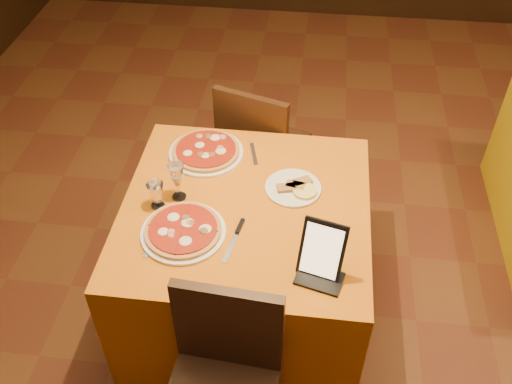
# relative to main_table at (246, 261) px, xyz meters

# --- Properties ---
(floor) EXTENTS (6.00, 7.00, 0.01)m
(floor) POSITION_rel_main_table_xyz_m (0.51, 0.02, -0.38)
(floor) COLOR #5E2D19
(floor) RESTS_ON ground
(main_table) EXTENTS (1.10, 1.10, 0.75)m
(main_table) POSITION_rel_main_table_xyz_m (0.00, 0.00, 0.00)
(main_table) COLOR #CC6A0D
(main_table) RESTS_ON floor
(chair_main_far) EXTENTS (0.54, 0.54, 0.91)m
(chair_main_far) POSITION_rel_main_table_xyz_m (0.00, 0.81, 0.08)
(chair_main_far) COLOR black
(chair_main_far) RESTS_ON floor
(pizza_near) EXTENTS (0.36, 0.36, 0.03)m
(pizza_near) POSITION_rel_main_table_xyz_m (-0.24, -0.20, 0.39)
(pizza_near) COLOR white
(pizza_near) RESTS_ON main_table
(pizza_far) EXTENTS (0.37, 0.37, 0.03)m
(pizza_far) POSITION_rel_main_table_xyz_m (-0.24, 0.34, 0.39)
(pizza_far) COLOR white
(pizza_far) RESTS_ON main_table
(cutlet_dish) EXTENTS (0.26, 0.26, 0.03)m
(cutlet_dish) POSITION_rel_main_table_xyz_m (0.20, 0.14, 0.39)
(cutlet_dish) COLOR white
(cutlet_dish) RESTS_ON main_table
(wine_glass) EXTENTS (0.10, 0.10, 0.19)m
(wine_glass) POSITION_rel_main_table_xyz_m (-0.30, 0.02, 0.47)
(wine_glass) COLOR #FFDB90
(wine_glass) RESTS_ON main_table
(water_glass) EXTENTS (0.09, 0.09, 0.13)m
(water_glass) POSITION_rel_main_table_xyz_m (-0.39, -0.05, 0.44)
(water_glass) COLOR white
(water_glass) RESTS_ON main_table
(tablet) EXTENTS (0.19, 0.14, 0.23)m
(tablet) POSITION_rel_main_table_xyz_m (0.34, -0.32, 0.49)
(tablet) COLOR black
(tablet) RESTS_ON main_table
(knife) EXTENTS (0.06, 0.24, 0.01)m
(knife) POSITION_rel_main_table_xyz_m (-0.02, -0.22, 0.38)
(knife) COLOR silver
(knife) RESTS_ON main_table
(fork_near) EXTENTS (0.05, 0.17, 0.01)m
(fork_near) POSITION_rel_main_table_xyz_m (-0.35, -0.27, 0.38)
(fork_near) COLOR silver
(fork_near) RESTS_ON main_table
(fork_far) EXTENTS (0.06, 0.17, 0.01)m
(fork_far) POSITION_rel_main_table_xyz_m (-0.01, 0.36, 0.38)
(fork_far) COLOR #A7A8AE
(fork_far) RESTS_ON main_table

